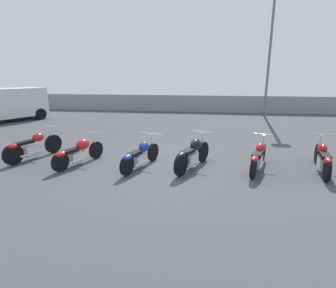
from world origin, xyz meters
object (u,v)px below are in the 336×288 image
motorcycle_slot_3 (193,154)px  motorcycle_slot_4 (259,157)px  light_pole_left (270,44)px  motorcycle_slot_1 (78,152)px  motorcycle_slot_5 (323,158)px  motorcycle_slot_0 (33,147)px  parked_van (6,103)px  motorcycle_slot_2 (140,155)px

motorcycle_slot_3 → motorcycle_slot_4: size_ratio=0.98×
light_pole_left → motorcycle_slot_3: (-4.47, -11.68, -4.32)m
motorcycle_slot_1 → motorcycle_slot_5: size_ratio=0.91×
motorcycle_slot_0 → parked_van: (-6.38, 6.75, 0.69)m
light_pole_left → motorcycle_slot_1: 14.98m
light_pole_left → motorcycle_slot_0: bearing=-130.7°
motorcycle_slot_3 → motorcycle_slot_5: motorcycle_slot_3 is taller
motorcycle_slot_5 → motorcycle_slot_1: bearing=-164.2°
motorcycle_slot_1 → motorcycle_slot_0: bearing=-170.5°
motorcycle_slot_4 → motorcycle_slot_5: (1.83, 0.09, 0.01)m
light_pole_left → motorcycle_slot_1: size_ratio=4.15×
motorcycle_slot_3 → motorcycle_slot_4: 1.96m
motorcycle_slot_2 → motorcycle_slot_4: motorcycle_slot_4 is taller
light_pole_left → motorcycle_slot_3: size_ratio=4.04×
motorcycle_slot_1 → motorcycle_slot_2: motorcycle_slot_2 is taller
light_pole_left → motorcycle_slot_2: bearing=-117.0°
motorcycle_slot_1 → motorcycle_slot_3: motorcycle_slot_3 is taller
motorcycle_slot_0 → motorcycle_slot_5: 9.19m
motorcycle_slot_2 → motorcycle_slot_3: size_ratio=1.00×
motorcycle_slot_2 → parked_van: bearing=163.1°
motorcycle_slot_0 → light_pole_left: bearing=68.4°
motorcycle_slot_2 → parked_van: 12.46m
light_pole_left → motorcycle_slot_4: 12.59m
light_pole_left → parked_van: bearing=-163.7°
motorcycle_slot_3 → light_pole_left: bearing=92.8°
motorcycle_slot_5 → parked_van: size_ratio=0.45×
motorcycle_slot_2 → motorcycle_slot_4: bearing=23.2°
motorcycle_slot_3 → motorcycle_slot_5: bearing=27.2°
motorcycle_slot_1 → motorcycle_slot_3: bearing=23.0°
motorcycle_slot_2 → motorcycle_slot_5: size_ratio=0.93×
motorcycle_slot_4 → motorcycle_slot_0: bearing=-160.5°
motorcycle_slot_1 → motorcycle_slot_2: size_ratio=0.97×
motorcycle_slot_2 → motorcycle_slot_4: (3.54, 0.32, 0.01)m
motorcycle_slot_3 → parked_van: bearing=173.2°
motorcycle_slot_5 → motorcycle_slot_0: bearing=-166.9°
motorcycle_slot_2 → motorcycle_slot_5: 5.38m
motorcycle_slot_5 → light_pole_left: bearing=99.4°
motorcycle_slot_0 → parked_van: size_ratio=0.44×
motorcycle_slot_1 → motorcycle_slot_2: (2.01, -0.02, -0.01)m
motorcycle_slot_3 → motorcycle_slot_5: 3.79m
motorcycle_slot_0 → motorcycle_slot_3: size_ratio=1.05×
motorcycle_slot_3 → motorcycle_slot_5: size_ratio=0.93×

